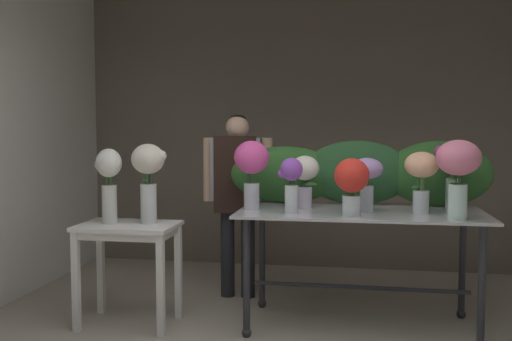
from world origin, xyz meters
TOP-DOWN VIEW (x-y plane):
  - ground_plane at (0.00, 1.66)m, footprint 7.32×7.32m
  - wall_back at (0.00, 3.33)m, footprint 4.93×0.12m
  - wall_left at (-2.47, 1.66)m, footprint 0.12×3.45m
  - display_table_glass at (0.50, 1.47)m, footprint 1.77×0.89m
  - side_table_white at (-1.21, 1.24)m, footprint 0.72×0.49m
  - florist at (-0.55, 2.07)m, footprint 0.61×0.24m
  - foliage_backdrop at (0.50, 1.79)m, footprint 2.03×0.22m
  - vase_violet_peonies at (0.01, 1.24)m, footprint 0.18×0.16m
  - vase_ivory_roses at (0.08, 1.52)m, footprint 0.24×0.21m
  - vase_peach_snapdragons at (0.91, 1.38)m, footprint 0.24×0.24m
  - vase_rosy_ranunculus at (1.12, 1.15)m, footprint 0.29×0.29m
  - vase_magenta_hydrangea at (1.15, 1.56)m, footprint 0.25×0.22m
  - vase_lilac_stock at (0.54, 1.41)m, footprint 0.24×0.23m
  - vase_scarlet_tulips at (0.43, 1.17)m, footprint 0.24×0.24m
  - vase_fuchsia_lilies at (-0.30, 1.42)m, footprint 0.26×0.26m
  - vase_white_roses_tall at (-1.35, 1.24)m, footprint 0.22×0.19m
  - vase_cream_lisianthus_tall at (-1.06, 1.29)m, footprint 0.26×0.25m

SIDE VIEW (x-z plane):
  - ground_plane at x=0.00m, z-range 0.00..0.00m
  - side_table_white at x=-1.21m, z-range 0.26..1.03m
  - display_table_glass at x=0.50m, z-range 0.29..1.17m
  - florist at x=-0.55m, z-range 0.19..1.78m
  - vase_white_roses_tall at x=-1.35m, z-range 0.81..1.37m
  - vase_violet_peonies at x=0.01m, z-range 0.90..1.30m
  - vase_scarlet_tulips at x=0.43m, z-range 0.91..1.31m
  - foliage_backdrop at x=0.50m, z-range 0.86..1.37m
  - vase_ivory_roses at x=0.08m, z-range 0.92..1.32m
  - vase_lilac_stock at x=0.54m, z-range 0.93..1.32m
  - vase_cream_lisianthus_tall at x=-1.06m, z-range 0.84..1.44m
  - vase_peach_snapdragons at x=0.91m, z-range 0.94..1.37m
  - vase_magenta_hydrangea at x=1.15m, z-range 0.95..1.44m
  - vase_fuchsia_lilies at x=-0.30m, z-range 0.95..1.46m
  - vase_rosy_ranunculus at x=1.12m, z-range 0.96..1.48m
  - wall_back at x=0.00m, z-range 0.00..2.90m
  - wall_left at x=-2.47m, z-range 0.00..2.90m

